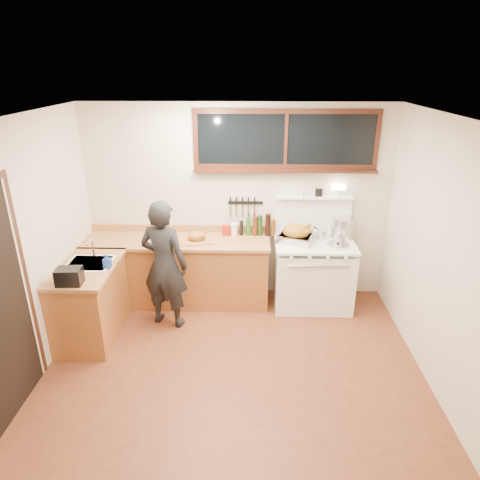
{
  "coord_description": "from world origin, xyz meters",
  "views": [
    {
      "loc": [
        0.17,
        -3.68,
        3.02
      ],
      "look_at": [
        0.05,
        0.85,
        1.15
      ],
      "focal_mm": 32.0,
      "sensor_mm": 36.0,
      "label": 1
    }
  ],
  "objects_px": {
    "vintage_stove": "(313,272)",
    "man": "(164,265)",
    "roast_turkey": "(296,234)",
    "cutting_board": "(197,238)"
  },
  "relations": [
    {
      "from": "man",
      "to": "cutting_board",
      "type": "bearing_deg",
      "value": 56.63
    },
    {
      "from": "vintage_stove",
      "to": "man",
      "type": "relative_size",
      "value": 0.99
    },
    {
      "from": "man",
      "to": "vintage_stove",
      "type": "bearing_deg",
      "value": 15.64
    },
    {
      "from": "cutting_board",
      "to": "man",
      "type": "bearing_deg",
      "value": -123.37
    },
    {
      "from": "vintage_stove",
      "to": "cutting_board",
      "type": "relative_size",
      "value": 3.39
    },
    {
      "from": "vintage_stove",
      "to": "man",
      "type": "bearing_deg",
      "value": -164.36
    },
    {
      "from": "man",
      "to": "roast_turkey",
      "type": "height_order",
      "value": "man"
    },
    {
      "from": "roast_turkey",
      "to": "man",
      "type": "bearing_deg",
      "value": -161.9
    },
    {
      "from": "roast_turkey",
      "to": "cutting_board",
      "type": "bearing_deg",
      "value": -179.06
    },
    {
      "from": "man",
      "to": "roast_turkey",
      "type": "distance_m",
      "value": 1.7
    }
  ]
}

